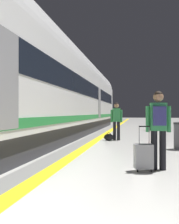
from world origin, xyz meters
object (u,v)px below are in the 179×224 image
(high_speed_train, at_px, (41,83))
(passenger_far, at_px, (152,116))
(suitcase_far, at_px, (157,126))
(suitcase_near, at_px, (143,156))
(passenger_near, at_px, (158,123))
(duffel_bag_mid, at_px, (109,137))
(passenger_mid, at_px, (116,118))

(high_speed_train, distance_m, passenger_far, 9.48)
(passenger_far, height_order, suitcase_far, passenger_far)
(passenger_far, bearing_deg, suitcase_near, -93.95)
(passenger_near, distance_m, suitcase_near, 0.79)
(passenger_near, bearing_deg, suitcase_far, 85.88)
(high_speed_train, xyz_separation_m, suitcase_near, (4.12, -4.33, -2.19))
(high_speed_train, height_order, passenger_near, high_speed_train)
(duffel_bag_mid, xyz_separation_m, suitcase_far, (2.54, 6.59, 0.18))
(suitcase_near, distance_m, passenger_far, 12.30)
(high_speed_train, distance_m, suitcase_far, 9.50)
(suitcase_near, xyz_separation_m, duffel_bag_mid, (-1.37, 5.32, -0.16))
(high_speed_train, xyz_separation_m, passenger_mid, (3.07, 1.23, -1.53))
(suitcase_near, height_order, suitcase_far, suitcase_far)
(suitcase_near, xyz_separation_m, passenger_mid, (-1.05, 5.56, 0.66))
(high_speed_train, bearing_deg, passenger_far, 57.89)
(suitcase_near, distance_m, duffel_bag_mid, 5.50)
(passenger_mid, relative_size, suitcase_far, 1.69)
(suitcase_near, xyz_separation_m, passenger_far, (0.85, 12.25, 0.66))
(passenger_near, xyz_separation_m, duffel_bag_mid, (-1.69, 5.15, -0.86))
(passenger_far, bearing_deg, passenger_near, -92.49)
(high_speed_train, bearing_deg, suitcase_far, 55.11)
(high_speed_train, relative_size, passenger_far, 20.13)
(passenger_near, bearing_deg, duffel_bag_mid, 108.20)
(high_speed_train, xyz_separation_m, passenger_near, (4.45, -4.15, -1.49))
(duffel_bag_mid, height_order, passenger_far, passenger_far)
(passenger_near, distance_m, suitcase_far, 11.79)
(passenger_mid, bearing_deg, passenger_far, 74.17)
(high_speed_train, height_order, passenger_far, high_speed_train)
(passenger_near, relative_size, suitcase_near, 1.78)
(suitcase_near, bearing_deg, duffel_bag_mid, 104.43)
(suitcase_near, height_order, passenger_mid, passenger_mid)
(suitcase_near, bearing_deg, passenger_mid, 100.69)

